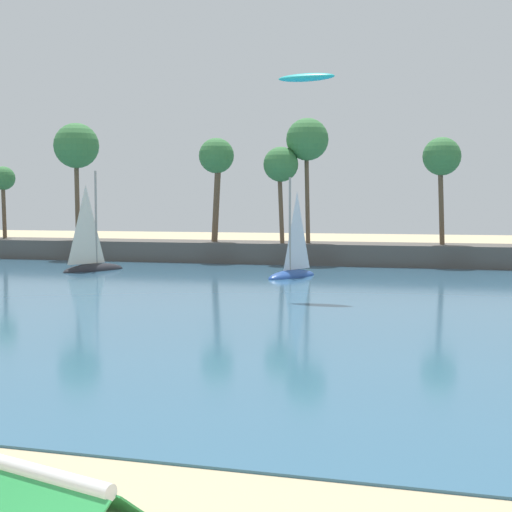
% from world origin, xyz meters
% --- Properties ---
extents(sea, '(220.00, 91.34, 0.06)m').
position_xyz_m(sea, '(0.00, 52.48, 0.03)').
color(sea, '#33607F').
rests_on(sea, ground).
extents(palm_headland, '(102.20, 6.18, 13.23)m').
position_xyz_m(palm_headland, '(-2.58, 58.05, 3.25)').
color(palm_headland, '#514C47').
rests_on(palm_headland, ground).
extents(folded_kite, '(4.04, 3.22, 1.05)m').
position_xyz_m(folded_kite, '(-1.20, 3.31, 0.70)').
color(folded_kite, green).
rests_on(folded_kite, ground).
extents(sailboat_mid_bay, '(3.22, 5.27, 7.34)m').
position_xyz_m(sailboat_mid_bay, '(-7.51, 45.05, 0.72)').
color(sailboat_mid_bay, '#234793').
rests_on(sailboat_mid_bay, sea).
extents(sailboat_toward_headland, '(3.63, 5.79, 8.08)m').
position_xyz_m(sailboat_toward_headland, '(-23.20, 45.63, 0.79)').
color(sailboat_toward_headland, black).
rests_on(sailboat_toward_headland, sea).
extents(kite_aloft_high_over_bay, '(3.27, 1.40, 0.60)m').
position_xyz_m(kite_aloft_high_over_bay, '(-4.26, 34.91, 11.89)').
color(kite_aloft_high_over_bay, '#1EADB2').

